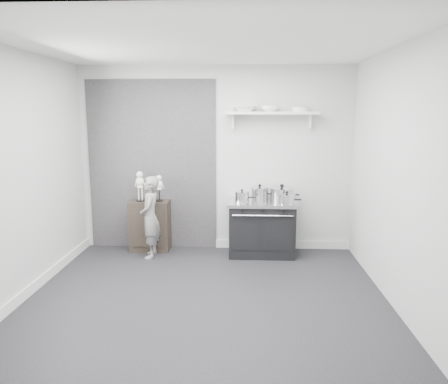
{
  "coord_description": "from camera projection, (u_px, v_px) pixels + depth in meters",
  "views": [
    {
      "loc": [
        0.42,
        -4.61,
        2.02
      ],
      "look_at": [
        0.16,
        0.95,
        1.01
      ],
      "focal_mm": 35.0,
      "sensor_mm": 36.0,
      "label": 1
    }
  ],
  "objects": [
    {
      "name": "skeleton_full",
      "position": [
        140.0,
        184.0,
        6.37
      ],
      "size": [
        0.14,
        0.09,
        0.51
      ],
      "primitive_type": null,
      "color": "silver",
      "rests_on": "side_cabinet"
    },
    {
      "name": "skeleton_torso",
      "position": [
        159.0,
        186.0,
        6.36
      ],
      "size": [
        0.12,
        0.08,
        0.44
      ],
      "primitive_type": null,
      "color": "silver",
      "rests_on": "side_cabinet"
    },
    {
      "name": "bowl_small",
      "position": [
        270.0,
        109.0,
        6.15
      ],
      "size": [
        0.25,
        0.25,
        0.08
      ],
      "primitive_type": "imported",
      "color": "white",
      "rests_on": "wall_shelf"
    },
    {
      "name": "stove",
      "position": [
        262.0,
        228.0,
        6.26
      ],
      "size": [
        0.98,
        0.61,
        0.78
      ],
      "color": "black",
      "rests_on": "ground"
    },
    {
      "name": "pot_back_right",
      "position": [
        282.0,
        194.0,
        6.25
      ],
      "size": [
        0.42,
        0.33,
        0.24
      ],
      "color": "silver",
      "rests_on": "stove"
    },
    {
      "name": "plate_stack",
      "position": [
        300.0,
        109.0,
        6.13
      ],
      "size": [
        0.24,
        0.24,
        0.06
      ],
      "primitive_type": "cylinder",
      "color": "silver",
      "rests_on": "wall_shelf"
    },
    {
      "name": "pot_front_left",
      "position": [
        242.0,
        197.0,
        6.12
      ],
      "size": [
        0.29,
        0.2,
        0.19
      ],
      "color": "silver",
      "rests_on": "stove"
    },
    {
      "name": "side_cabinet",
      "position": [
        150.0,
        226.0,
        6.47
      ],
      "size": [
        0.57,
        0.33,
        0.75
      ],
      "primitive_type": "cube",
      "color": "black",
      "rests_on": "ground"
    },
    {
      "name": "ground",
      "position": [
        206.0,
        295.0,
        4.91
      ],
      "size": [
        4.0,
        4.0,
        0.0
      ],
      "primitive_type": "plane",
      "color": "black",
      "rests_on": "ground"
    },
    {
      "name": "bowl_large",
      "position": [
        245.0,
        109.0,
        6.16
      ],
      "size": [
        0.33,
        0.33,
        0.08
      ],
      "primitive_type": "imported",
      "color": "white",
      "rests_on": "wall_shelf"
    },
    {
      "name": "pot_back_left",
      "position": [
        260.0,
        193.0,
        6.32
      ],
      "size": [
        0.35,
        0.26,
        0.23
      ],
      "color": "silver",
      "rests_on": "stove"
    },
    {
      "name": "pot_front_right",
      "position": [
        287.0,
        199.0,
        5.98
      ],
      "size": [
        0.32,
        0.23,
        0.19
      ],
      "color": "silver",
      "rests_on": "stove"
    },
    {
      "name": "room_shell",
      "position": [
        198.0,
        148.0,
        4.77
      ],
      "size": [
        4.02,
        3.62,
        2.71
      ],
      "color": "#B5B6B3",
      "rests_on": "ground"
    },
    {
      "name": "child",
      "position": [
        150.0,
        217.0,
        6.12
      ],
      "size": [
        0.31,
        0.44,
        1.16
      ],
      "primitive_type": "imported",
      "rotation": [
        0.0,
        0.0,
        -1.49
      ],
      "color": "slate",
      "rests_on": "ground"
    },
    {
      "name": "wall_shelf",
      "position": [
        272.0,
        114.0,
        6.16
      ],
      "size": [
        1.3,
        0.26,
        0.24
      ],
      "color": "silver",
      "rests_on": "room_shell"
    }
  ]
}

